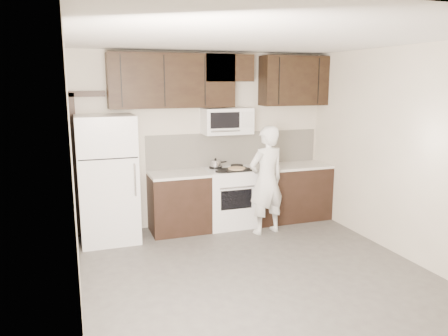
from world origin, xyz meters
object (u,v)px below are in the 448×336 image
microwave (227,121)px  stove (229,197)px  person (266,180)px  refrigerator (108,179)px

microwave → stove: bearing=-89.9°
stove → person: person is taller
microwave → person: bearing=-57.3°
refrigerator → person: (2.25, -0.46, -0.09)m
microwave → refrigerator: 2.00m
stove → refrigerator: (-1.85, -0.05, 0.44)m
person → stove: bearing=-63.4°
person → refrigerator: bearing=-23.3°
refrigerator → person: size_ratio=1.11×
stove → microwave: (-0.00, 0.12, 1.19)m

